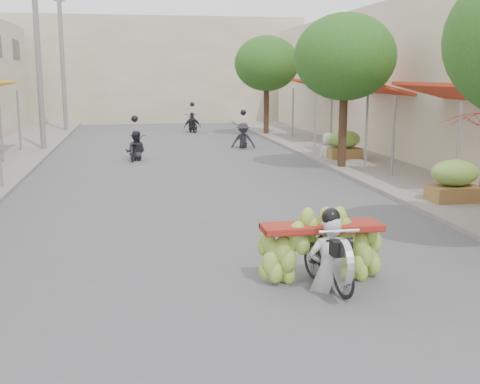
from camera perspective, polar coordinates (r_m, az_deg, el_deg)
name	(u,v)px	position (r m, az deg, el deg)	size (l,w,h in m)	color
sidewalk_right	(374,163)	(22.50, 12.59, 2.73)	(4.00, 60.00, 0.12)	gray
far_building	(155,71)	(43.57, -8.08, 11.33)	(20.00, 6.00, 7.00)	#BDB196
utility_pole_far	(38,55)	(26.82, -18.60, 12.23)	(0.60, 0.24, 8.00)	slate
utility_pole_back	(62,60)	(35.75, -16.49, 11.92)	(0.60, 0.24, 8.00)	slate
street_tree_mid	(345,57)	(20.77, 9.93, 12.47)	(3.40, 3.40, 5.25)	#3A2719
street_tree_far	(267,64)	(32.32, 2.54, 12.06)	(3.40, 3.40, 5.25)	#3A2719
produce_crate_mid	(455,177)	(15.83, 19.68, 1.31)	(1.20, 0.88, 1.16)	olive
produce_crate_far	(344,142)	(23.05, 9.86, 4.67)	(1.20, 0.88, 1.16)	olive
banana_motorbike	(326,241)	(9.32, 8.13, -4.60)	(2.20, 1.80, 2.15)	black
pedestrian	(329,133)	(23.30, 8.45, 5.60)	(1.02, 0.76, 1.85)	silver
bg_motorbike_a	(135,141)	(23.29, -9.90, 4.80)	(0.94, 1.71, 1.95)	black
bg_motorbike_b	(243,129)	(26.73, 0.31, 6.00)	(1.13, 1.67, 1.95)	black
bg_motorbike_c	(192,119)	(34.32, -4.54, 6.94)	(1.03, 1.86, 1.95)	black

